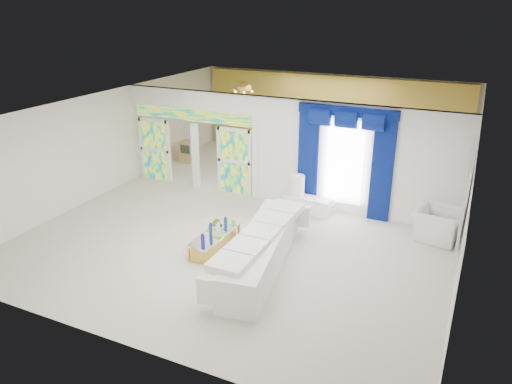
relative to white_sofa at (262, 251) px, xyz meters
The scene contains 22 objects.
floor 2.88m from the white_sofa, 112.93° to the left, with size 12.00×12.00×0.00m, color #B7AF9E.
dividing_wall 3.94m from the white_sofa, 74.09° to the left, with size 5.70×0.18×3.00m, color white.
dividing_header 5.87m from the white_sofa, 137.49° to the left, with size 4.30×0.18×0.55m, color white.
stained_panel_left 6.53m from the white_sofa, 146.01° to the left, with size 0.95×0.04×2.00m, color #994C3F.
stained_panel_right 4.48m from the white_sofa, 124.95° to the left, with size 0.95×0.04×2.00m, color #994C3F.
stained_transom 5.69m from the white_sofa, 137.49° to the left, with size 4.00×0.05×0.35m, color #994C3F.
window_pane 3.77m from the white_sofa, 77.46° to the left, with size 1.00×0.02×2.30m, color white.
blue_drape_left 3.66m from the white_sofa, 93.50° to the left, with size 0.55×0.10×2.80m, color #040347.
blue_drape_right 4.06m from the white_sofa, 62.99° to the left, with size 0.55×0.10×2.80m, color #040347.
blue_pelmet 4.34m from the white_sofa, 77.36° to the left, with size 2.60×0.12×0.25m, color #040347.
wall_mirror 4.32m from the white_sofa, 23.12° to the left, with size 0.04×2.70×1.90m, color white.
gold_curtains 8.68m from the white_sofa, 97.44° to the left, with size 9.70×0.12×2.90m, color #AC8129.
white_sofa is the anchor object (origin of this frame).
coffee_table 1.40m from the white_sofa, 167.47° to the left, with size 0.54×1.63×0.36m, color #B79039.
console_table 3.21m from the white_sofa, 91.34° to the left, with size 1.31×0.42×0.44m, color white.
table_lamp 3.25m from the white_sofa, 96.67° to the left, with size 0.36×0.36×0.58m, color silver.
armchair 4.51m from the white_sofa, 43.02° to the left, with size 1.14×1.00×0.74m, color white.
grand_piano 7.01m from the white_sofa, 113.07° to the left, with size 1.38×1.81×0.92m, color black.
piano_bench 5.58m from the white_sofa, 119.54° to the left, with size 0.97×0.38×0.32m, color black.
tv_console 7.89m from the white_sofa, 134.06° to the left, with size 0.52×0.47×0.75m, color tan.
chandelier 7.30m from the white_sofa, 119.51° to the left, with size 0.60×0.60×0.60m, color gold.
decanters 1.38m from the white_sofa, behind, with size 0.17×1.20×0.26m.
Camera 1 is at (4.91, -11.11, 5.43)m, focal length 33.98 mm.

